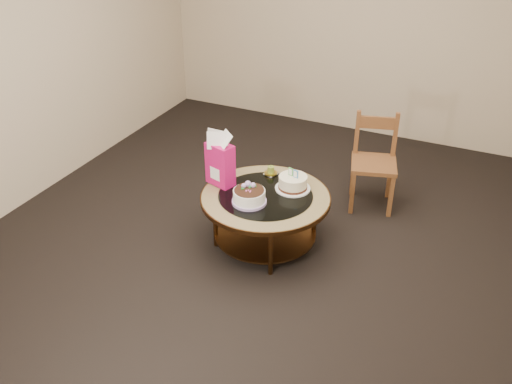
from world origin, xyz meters
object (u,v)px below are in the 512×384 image
at_px(dining_chair, 374,161).
at_px(cream_cake, 293,183).
at_px(gift_bag, 220,159).
at_px(coffee_table, 265,204).
at_px(decorated_cake, 249,197).

bearing_deg(dining_chair, cream_cake, -134.71).
relative_size(cream_cake, gift_bag, 0.62).
height_order(coffee_table, gift_bag, gift_bag).
relative_size(gift_bag, dining_chair, 0.54).
relative_size(decorated_cake, cream_cake, 0.95).
distance_m(coffee_table, cream_cake, 0.27).
height_order(coffee_table, dining_chair, dining_chair).
height_order(decorated_cake, dining_chair, dining_chair).
height_order(cream_cake, dining_chair, dining_chair).
distance_m(cream_cake, dining_chair, 0.92).
bearing_deg(decorated_cake, coffee_table, 66.86).
bearing_deg(decorated_cake, gift_bag, 153.32).
distance_m(coffee_table, decorated_cake, 0.21).
distance_m(decorated_cake, dining_chair, 1.32).
height_order(coffee_table, decorated_cake, decorated_cake).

